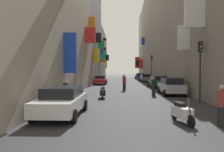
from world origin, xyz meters
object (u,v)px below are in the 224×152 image
Objects in this scene: scooter_silver at (123,77)px; traffic_light_near_corner at (152,64)px; parked_car_red at (101,80)px; scooter_black at (103,92)px; traffic_light_far_corner at (200,61)px; scooter_white at (182,112)px; pedestrian_near_left at (154,86)px; parked_car_grey at (146,78)px; pedestrian_crossing at (222,106)px; parked_car_blue at (140,76)px; parked_car_white at (62,100)px; pedestrian_mid_street at (66,93)px; pedestrian_near_right at (124,83)px; parked_car_silver at (171,86)px; parked_car_green at (158,81)px.

traffic_light_near_corner is at bearing -73.87° from scooter_silver.
parked_car_red is 15.68m from scooter_black.
traffic_light_far_corner is (6.87, -2.06, 2.41)m from scooter_black.
pedestrian_near_left reaches higher than scooter_white.
pedestrian_crossing reaches higher than parked_car_grey.
parked_car_white is at bearing -101.01° from parked_car_blue.
pedestrian_near_right is at bearing 66.69° from pedestrian_mid_street.
pedestrian_near_right is 9.97m from pedestrian_mid_street.
scooter_silver is 29.15m from pedestrian_near_right.
parked_car_white is at bearing 165.48° from pedestrian_crossing.
scooter_white is 42.52m from scooter_silver.
pedestrian_near_left is at bearing 39.05° from pedestrian_mid_street.
scooter_silver is at bearing 107.55° from parked_car_grey.
pedestrian_near_left is (-1.05, 9.93, -0.01)m from pedestrian_crossing.
pedestrian_near_left is 4.66m from pedestrian_near_right.
traffic_light_near_corner is at bearing -79.60° from parked_car_grey.
parked_car_white is at bearing -105.07° from parked_car_grey.
parked_car_silver reaches higher than scooter_silver.
traffic_light_near_corner is 1.11× the size of traffic_light_far_corner.
traffic_light_far_corner is at bearing -86.92° from parked_car_green.
traffic_light_far_corner is at bearing 76.26° from pedestrian_crossing.
pedestrian_near_left is 17.82m from traffic_light_near_corner.
parked_car_silver reaches higher than parked_car_red.
traffic_light_near_corner is (2.90, 26.87, 2.69)m from scooter_white.
parked_car_green reaches higher than scooter_silver.
parked_car_red is 2.40× the size of scooter_silver.
parked_car_green reaches higher than parked_car_white.
parked_car_blue is 4.29m from scooter_silver.
pedestrian_near_left is at bearing -67.05° from parked_car_red.
pedestrian_near_left is at bearing 54.52° from parked_car_white.
pedestrian_near_left reaches higher than scooter_black.
parked_car_blue is 1.08× the size of parked_car_silver.
pedestrian_near_right is (-0.48, -29.15, 0.40)m from scooter_silver.
pedestrian_crossing is (-0.86, -18.22, 0.06)m from parked_car_green.
pedestrian_crossing reaches higher than scooter_black.
pedestrian_crossing reaches higher than parked_car_silver.
parked_car_red is at bearing 119.47° from parked_car_silver.
pedestrian_mid_street is at bearing -140.95° from pedestrian_near_left.
pedestrian_near_left is 8.25m from pedestrian_mid_street.
traffic_light_far_corner reaches higher than parked_car_red.
pedestrian_near_left is 0.35× the size of traffic_light_near_corner.
parked_car_blue is 40.63m from scooter_white.
pedestrian_near_right is (-3.51, 13.89, 0.03)m from pedestrian_crossing.
parked_car_red is at bearing 144.30° from parked_car_green.
pedestrian_near_right is at bearing 71.84° from scooter_black.
parked_car_blue is at bearing 88.89° from pedestrian_crossing.
pedestrian_near_right is at bearing 98.96° from scooter_white.
parked_car_green is at bearing 44.82° from pedestrian_near_right.
parked_car_grey is 27.19m from pedestrian_mid_street.
parked_car_red is 2.51× the size of pedestrian_near_right.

